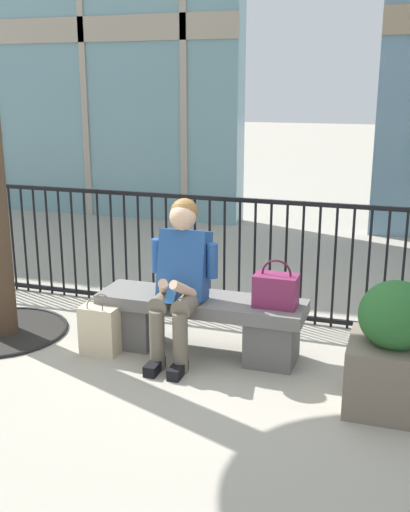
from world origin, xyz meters
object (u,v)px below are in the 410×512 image
(seated_person_with_phone, at_px, (180,276))
(planter, at_px, (393,351))
(stone_bench, at_px, (201,319))
(handbag_on_bench, at_px, (276,290))
(shopping_bag, at_px, (100,330))

(seated_person_with_phone, bearing_deg, planter, -10.83)
(stone_bench, bearing_deg, handbag_on_bench, -0.99)
(planter, bearing_deg, shopping_bag, 175.99)
(handbag_on_bench, distance_m, shopping_bag, 1.39)
(stone_bench, xyz_separation_m, planter, (1.43, -0.42, 0.12))
(handbag_on_bench, height_order, planter, planter)
(handbag_on_bench, bearing_deg, stone_bench, 179.01)
(stone_bench, xyz_separation_m, handbag_on_bench, (0.58, -0.01, 0.30))
(planter, bearing_deg, seated_person_with_phone, 169.17)
(seated_person_with_phone, height_order, planter, seated_person_with_phone)
(handbag_on_bench, distance_m, planter, 0.96)
(stone_bench, relative_size, seated_person_with_phone, 1.32)
(stone_bench, height_order, planter, planter)
(seated_person_with_phone, distance_m, handbag_on_bench, 0.71)
(seated_person_with_phone, relative_size, planter, 1.43)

